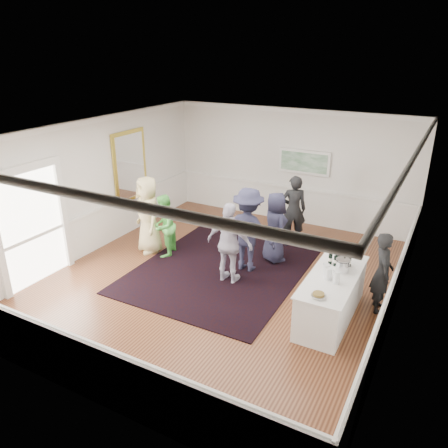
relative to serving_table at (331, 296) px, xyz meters
The scene contains 23 objects.
floor 2.53m from the serving_table, behind, with size 8.00×8.00×0.00m, color brown.
ceiling 3.71m from the serving_table, behind, with size 7.00×8.00×0.02m, color white.
wall_left 6.08m from the serving_table, behind, with size 0.02×8.00×3.20m, color white.
wall_right 1.58m from the serving_table, 17.29° to the left, with size 0.02×8.00×3.20m, color white.
wall_back 5.11m from the serving_table, 119.69° to the left, with size 7.00×0.02×3.20m, color white.
wall_front 4.58m from the serving_table, 123.83° to the right, with size 7.00×0.02×3.20m, color white.
wainscoting 2.49m from the serving_table, behind, with size 7.00×8.00×1.00m, color white, non-canonical shape.
mirror 6.28m from the serving_table, 164.67° to the left, with size 0.05×1.25×1.85m.
doorway 6.19m from the serving_table, 165.05° to the right, with size 0.10×1.78×2.56m.
landscape_painting 4.93m from the serving_table, 115.82° to the left, with size 1.44×0.06×0.66m.
area_rug 2.85m from the serving_table, 162.85° to the left, with size 3.49×4.58×0.02m, color black.
serving_table is the anchor object (origin of this frame).
bartender 1.08m from the serving_table, 43.83° to the left, with size 0.58×0.38×1.59m, color black.
guest_tan 4.80m from the serving_table, behind, with size 0.93×0.60×1.90m, color #CFBC81.
guest_green 4.32m from the serving_table, behind, with size 0.74×0.58×1.52m, color #57C44E.
guest_lilac 2.34m from the serving_table, behind, with size 1.04×0.43×1.77m, color #B8B3C8.
guest_dark_a 2.46m from the serving_table, 155.35° to the left, with size 1.24×0.71×1.92m, color #222239.
guest_dark_b 3.45m from the serving_table, 122.09° to the left, with size 0.65×0.42×1.77m, color black.
guest_navy 2.53m from the serving_table, 136.96° to the left, with size 0.82×0.53×1.67m, color #222239.
wine_bottles 0.77m from the serving_table, 91.46° to the left, with size 0.41×0.27×0.31m.
juice_pitchers 0.58m from the serving_table, 96.64° to the right, with size 0.34×0.29×0.24m.
ice_bucket 0.60m from the serving_table, 67.41° to the left, with size 0.26×0.26×0.24m, color silver.
nut_bowl 0.97m from the serving_table, 91.49° to the right, with size 0.25×0.25×0.08m.
Camera 1 is at (4.02, -7.35, 4.70)m, focal length 35.00 mm.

